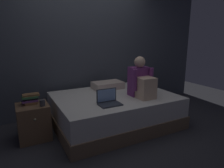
% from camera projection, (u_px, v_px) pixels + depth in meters
% --- Properties ---
extents(ground_plane, '(8.00, 8.00, 0.00)m').
position_uv_depth(ground_plane, '(112.00, 133.00, 3.17)').
color(ground_plane, '#2D2D33').
extents(wall_back, '(5.60, 0.10, 2.70)m').
position_uv_depth(wall_back, '(83.00, 44.00, 3.89)').
color(wall_back, '#424751').
rests_on(wall_back, ground_plane).
extents(bed, '(2.00, 1.50, 0.52)m').
position_uv_depth(bed, '(114.00, 110.00, 3.46)').
color(bed, '#7A6047').
rests_on(bed, ground_plane).
extents(nightstand, '(0.44, 0.46, 0.52)m').
position_uv_depth(nightstand, '(34.00, 122.00, 2.95)').
color(nightstand, brown).
rests_on(nightstand, ground_plane).
extents(person_sitting, '(0.39, 0.44, 0.66)m').
position_uv_depth(person_sitting, '(141.00, 82.00, 3.27)').
color(person_sitting, '#75337A').
rests_on(person_sitting, bed).
extents(laptop, '(0.32, 0.23, 0.22)m').
position_uv_depth(laptop, '(109.00, 101.00, 2.92)').
color(laptop, '#333842').
rests_on(laptop, bed).
extents(pillow, '(0.56, 0.36, 0.13)m').
position_uv_depth(pillow, '(108.00, 85.00, 3.81)').
color(pillow, beige).
rests_on(pillow, bed).
extents(book_stack, '(0.25, 0.15, 0.15)m').
position_uv_depth(book_stack, '(30.00, 99.00, 2.92)').
color(book_stack, brown).
rests_on(book_stack, nightstand).
extents(mug, '(0.08, 0.08, 0.09)m').
position_uv_depth(mug, '(42.00, 103.00, 2.84)').
color(mug, '#3D3D42').
rests_on(mug, nightstand).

